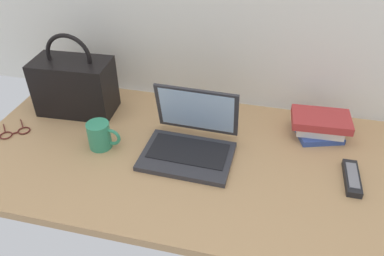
{
  "coord_description": "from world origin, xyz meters",
  "views": [
    {
      "loc": [
        0.22,
        -0.98,
        0.88
      ],
      "look_at": [
        -0.01,
        0.0,
        0.15
      ],
      "focal_mm": 35.21,
      "sensor_mm": 36.0,
      "label": 1
    }
  ],
  "objects_px": {
    "coffee_mug": "(100,135)",
    "eyeglasses": "(15,132)",
    "book_stack": "(320,125)",
    "remote_control_near": "(352,178)",
    "laptop": "(190,140)",
    "handbag": "(75,85)"
  },
  "relations": [
    {
      "from": "coffee_mug",
      "to": "eyeglasses",
      "type": "relative_size",
      "value": 0.88
    },
    {
      "from": "laptop",
      "to": "eyeglasses",
      "type": "relative_size",
      "value": 2.3
    },
    {
      "from": "eyeglasses",
      "to": "book_stack",
      "type": "relative_size",
      "value": 0.64
    },
    {
      "from": "remote_control_near",
      "to": "coffee_mug",
      "type": "bearing_deg",
      "value": -178.2
    },
    {
      "from": "laptop",
      "to": "remote_control_near",
      "type": "bearing_deg",
      "value": -2.85
    },
    {
      "from": "eyeglasses",
      "to": "handbag",
      "type": "xyz_separation_m",
      "value": [
        0.16,
        0.21,
        0.11
      ]
    },
    {
      "from": "remote_control_near",
      "to": "handbag",
      "type": "bearing_deg",
      "value": 170.51
    },
    {
      "from": "coffee_mug",
      "to": "book_stack",
      "type": "bearing_deg",
      "value": 18.42
    },
    {
      "from": "eyeglasses",
      "to": "remote_control_near",
      "type": "bearing_deg",
      "value": 1.44
    },
    {
      "from": "laptop",
      "to": "book_stack",
      "type": "height_order",
      "value": "laptop"
    },
    {
      "from": "coffee_mug",
      "to": "book_stack",
      "type": "relative_size",
      "value": 0.56
    },
    {
      "from": "coffee_mug",
      "to": "eyeglasses",
      "type": "xyz_separation_m",
      "value": [
        -0.35,
        -0.0,
        -0.05
      ]
    },
    {
      "from": "laptop",
      "to": "coffee_mug",
      "type": "relative_size",
      "value": 2.61
    },
    {
      "from": "laptop",
      "to": "eyeglasses",
      "type": "distance_m",
      "value": 0.67
    },
    {
      "from": "remote_control_near",
      "to": "eyeglasses",
      "type": "bearing_deg",
      "value": -178.56
    },
    {
      "from": "handbag",
      "to": "book_stack",
      "type": "distance_m",
      "value": 0.96
    },
    {
      "from": "remote_control_near",
      "to": "handbag",
      "type": "xyz_separation_m",
      "value": [
        -1.05,
        0.18,
        0.1
      ]
    },
    {
      "from": "eyeglasses",
      "to": "book_stack",
      "type": "distance_m",
      "value": 1.14
    },
    {
      "from": "laptop",
      "to": "book_stack",
      "type": "distance_m",
      "value": 0.49
    },
    {
      "from": "handbag",
      "to": "coffee_mug",
      "type": "bearing_deg",
      "value": -46.55
    },
    {
      "from": "laptop",
      "to": "eyeglasses",
      "type": "bearing_deg",
      "value": -175.1
    },
    {
      "from": "coffee_mug",
      "to": "remote_control_near",
      "type": "height_order",
      "value": "coffee_mug"
    }
  ]
}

